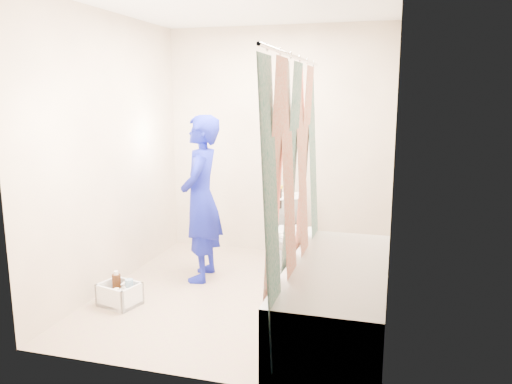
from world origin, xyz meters
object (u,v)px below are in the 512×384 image
(bathtub, at_px, (337,296))
(plumber, at_px, (201,199))
(toilet, at_px, (291,235))
(cleaning_caddy, at_px, (120,295))

(bathtub, distance_m, plumber, 1.60)
(plumber, bearing_deg, toilet, 113.87)
(bathtub, xyz_separation_m, cleaning_caddy, (-1.75, -0.03, -0.18))
(bathtub, distance_m, cleaning_caddy, 1.76)
(plumber, bearing_deg, bathtub, 54.15)
(bathtub, relative_size, cleaning_caddy, 4.87)
(toilet, xyz_separation_m, cleaning_caddy, (-1.17, -1.22, -0.27))
(plumber, bearing_deg, cleaning_caddy, -35.67)
(cleaning_caddy, bearing_deg, plumber, 76.12)
(bathtub, distance_m, toilet, 1.32)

